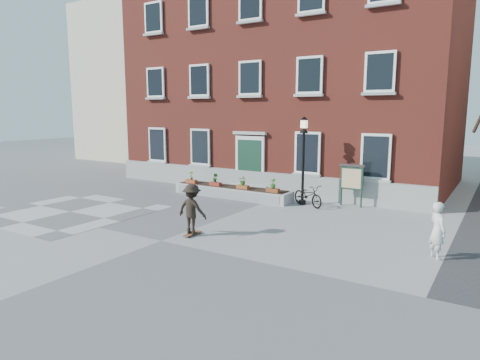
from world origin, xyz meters
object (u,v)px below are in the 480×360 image
Objects in this scene: skateboarder at (192,209)px; lamp_post at (303,148)px; bicycle at (308,195)px; notice_board at (352,178)px; bystander at (438,230)px.

lamp_post is at bearing 80.07° from skateboarder.
notice_board is at bearing -32.81° from bicycle.
skateboarder is at bearing -113.24° from notice_board.
notice_board reaches higher than skateboarder.
bicycle is 6.50m from skateboarder.
notice_board is (-4.20, 5.34, 0.44)m from bystander.
skateboarder is at bearing 63.51° from bystander.
bystander is 6.81m from notice_board.
lamp_post reaches higher than bystander.
lamp_post is (-6.18, 4.57, 1.71)m from bystander.
bystander is at bearing -51.81° from notice_board.
bystander is 7.56m from skateboarder.
bystander reaches higher than bicycle.
bystander is at bearing -36.50° from lamp_post.
notice_board is at bearing 66.76° from skateboarder.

